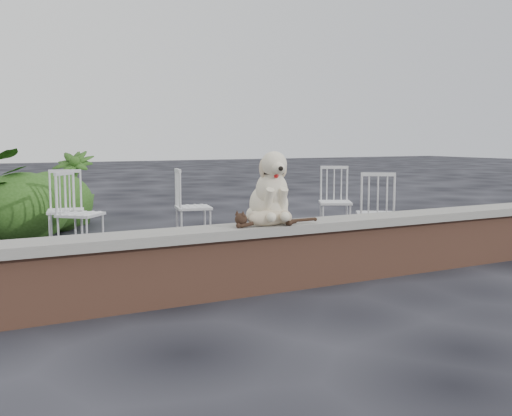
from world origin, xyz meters
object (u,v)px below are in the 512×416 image
cat (269,217)px  potted_plant_b (74,188)px  chair_b (66,209)px  chair_c (376,213)px  dog (269,187)px  chair_e (193,206)px  chair_d (335,201)px  chair_a (80,213)px

cat → potted_plant_b: potted_plant_b is taller
chair_b → potted_plant_b: (0.50, 2.05, 0.09)m
cat → chair_c: 2.20m
dog → chair_c: bearing=34.4°
chair_c → chair_e: bearing=-11.4°
chair_b → potted_plant_b: size_ratio=0.84×
chair_d → potted_plant_b: bearing=165.8°
chair_e → chair_a: same height
chair_d → potted_plant_b: potted_plant_b is taller
dog → chair_d: 3.07m
cat → chair_e: size_ratio=0.96×
chair_d → dog: bearing=-107.1°
dog → potted_plant_b: dog is taller
cat → chair_a: chair_a is taller
dog → potted_plant_b: size_ratio=0.57×
chair_a → potted_plant_b: size_ratio=0.84×
chair_a → chair_c: (3.01, -1.55, 0.00)m
cat → chair_e: (0.36, 2.60, -0.19)m
chair_a → potted_plant_b: (0.41, 2.48, 0.09)m
cat → dog: bearing=72.2°
chair_e → chair_b: bearing=88.1°
chair_e → potted_plant_b: potted_plant_b is taller
chair_a → potted_plant_b: bearing=32.7°
chair_a → chair_c: 3.39m
dog → chair_e: dog is taller
cat → chair_e: bearing=92.5°
dog → chair_c: (1.88, 0.84, -0.43)m
chair_d → potted_plant_b: size_ratio=0.84×
chair_a → chair_b: 0.44m
chair_b → potted_plant_b: potted_plant_b is taller
chair_e → potted_plant_b: size_ratio=0.84×
cat → potted_plant_b: bearing=107.5°
chair_e → chair_d: size_ratio=1.00×
potted_plant_b → chair_e: bearing=-67.7°
dog → chair_a: 2.69m
cat → chair_d: (2.28, 2.24, -0.19)m
chair_b → chair_c: bearing=-20.5°
cat → chair_a: (-1.05, 2.55, -0.19)m
potted_plant_b → chair_d: bearing=-43.6°
chair_e → chair_b: (-1.49, 0.38, 0.00)m
chair_c → cat: bearing=60.5°
dog → chair_b: dog is taller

